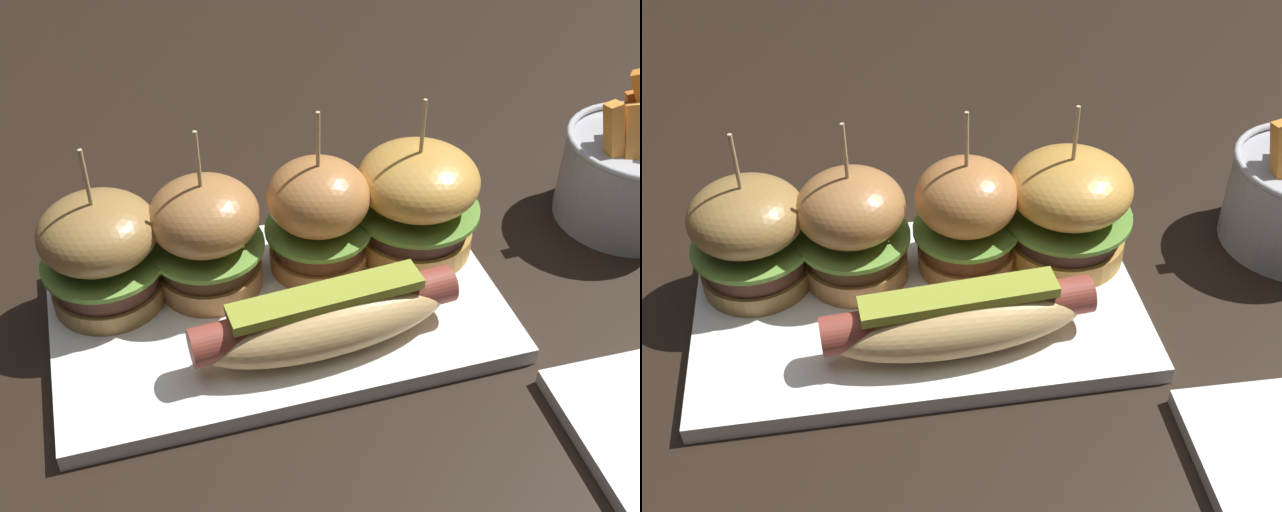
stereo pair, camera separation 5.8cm
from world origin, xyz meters
The scene contains 7 objects.
ground_plane centered at (0.00, 0.00, 0.00)m, with size 3.00×3.00×0.00m, color black.
platter_main centered at (0.00, 0.00, 0.01)m, with size 0.34×0.20×0.01m, color white.
hot_dog centered at (0.02, -0.05, 0.04)m, with size 0.20×0.07×0.05m.
slider_far_left centered at (-0.12, 0.04, 0.06)m, with size 0.09×0.09×0.13m.
slider_center_left centered at (-0.04, 0.04, 0.06)m, with size 0.09×0.09×0.14m.
slider_center_right centered at (0.04, 0.04, 0.06)m, with size 0.08×0.08×0.14m.
slider_far_right centered at (0.13, 0.04, 0.06)m, with size 0.10×0.10×0.14m.
Camera 2 is at (-0.04, -0.47, 0.45)m, focal length 46.65 mm.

